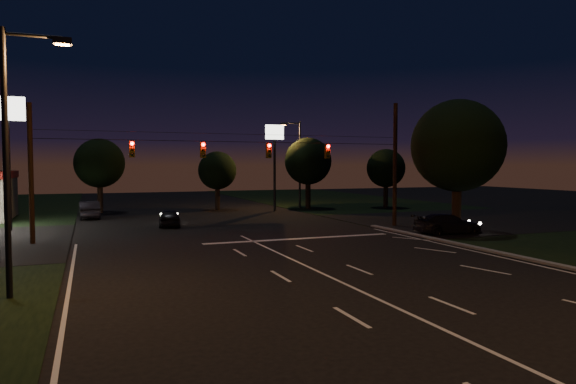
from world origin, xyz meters
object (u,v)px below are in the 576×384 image
utility_pole_right (394,226)px  tree_right_near (456,147)px  car_oncoming_a (170,218)px  car_oncoming_b (89,210)px  car_cross (448,224)px

utility_pole_right → tree_right_near: 7.61m
tree_right_near → car_oncoming_a: 20.68m
tree_right_near → car_oncoming_b: (-22.53, 18.78, -4.94)m
car_oncoming_a → tree_right_near: bearing=155.5°
tree_right_near → car_oncoming_a: (-17.02, 10.61, -5.04)m
tree_right_near → car_cross: (-0.72, -0.17, -5.02)m
car_oncoming_a → car_oncoming_b: size_ratio=0.85×
utility_pole_right → tree_right_near: bearing=-72.5°
tree_right_near → car_cross: tree_right_near is taller
utility_pole_right → car_cross: (0.81, -5.00, 0.66)m
tree_right_near → car_oncoming_b: size_ratio=1.97×
utility_pole_right → car_oncoming_b: size_ratio=2.02×
car_oncoming_b → car_cross: car_oncoming_b is taller
car_oncoming_a → utility_pole_right: bearing=167.0°
car_oncoming_b → car_cross: (21.81, -18.95, -0.08)m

